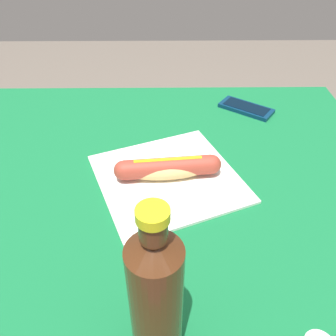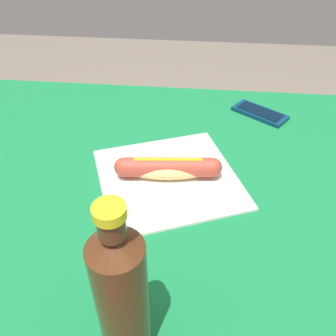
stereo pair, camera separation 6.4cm
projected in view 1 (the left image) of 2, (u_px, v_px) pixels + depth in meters
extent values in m
cylinder|color=brown|center=(274.00, 205.00, 1.23)|extent=(0.07, 0.07, 0.71)
cylinder|color=brown|center=(29.00, 207.00, 1.22)|extent=(0.07, 0.07, 0.71)
cube|color=brown|center=(143.00, 192.00, 0.74)|extent=(1.01, 0.82, 0.03)
cube|color=#146B38|center=(143.00, 186.00, 0.72)|extent=(1.07, 0.88, 0.00)
cube|color=white|center=(168.00, 178.00, 0.74)|extent=(0.36, 0.35, 0.01)
ellipsoid|color=#E5BC75|center=(168.00, 169.00, 0.72)|extent=(0.17, 0.06, 0.04)
cylinder|color=#A83D2D|center=(168.00, 167.00, 0.72)|extent=(0.18, 0.06, 0.04)
sphere|color=#A83D2D|center=(123.00, 170.00, 0.71)|extent=(0.04, 0.04, 0.04)
sphere|color=#A83D2D|center=(212.00, 164.00, 0.73)|extent=(0.04, 0.04, 0.04)
cube|color=yellow|center=(168.00, 160.00, 0.71)|extent=(0.14, 0.02, 0.00)
cube|color=#0A2D4C|center=(246.00, 108.00, 0.96)|extent=(0.15, 0.13, 0.01)
cube|color=black|center=(246.00, 106.00, 0.96)|extent=(0.12, 0.11, 0.00)
cylinder|color=#4C2814|center=(156.00, 306.00, 0.41)|extent=(0.06, 0.06, 0.20)
cone|color=#4C2814|center=(154.00, 245.00, 0.34)|extent=(0.06, 0.06, 0.02)
cylinder|color=#4C2814|center=(153.00, 229.00, 0.33)|extent=(0.03, 0.03, 0.03)
cylinder|color=yellow|center=(153.00, 215.00, 0.32)|extent=(0.03, 0.03, 0.01)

